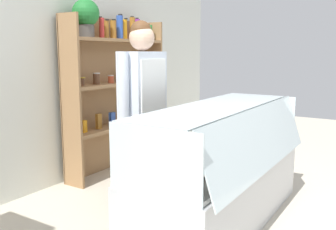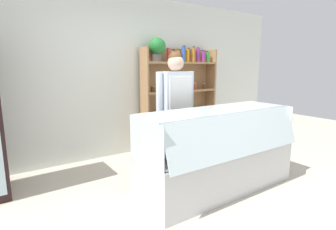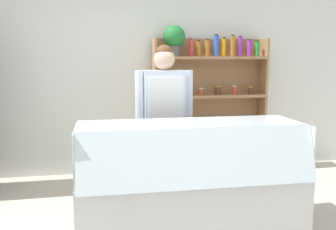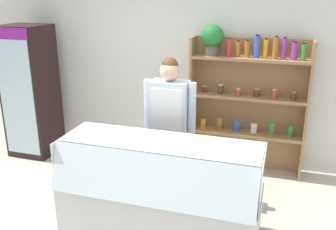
{
  "view_description": "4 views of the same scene",
  "coord_description": "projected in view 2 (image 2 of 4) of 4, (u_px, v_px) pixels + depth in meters",
  "views": [
    {
      "loc": [
        -2.66,
        -1.14,
        1.45
      ],
      "look_at": [
        -0.04,
        0.52,
        0.92
      ],
      "focal_mm": 40.0,
      "sensor_mm": 36.0,
      "label": 1
    },
    {
      "loc": [
        -2.08,
        -2.12,
        1.52
      ],
      "look_at": [
        -0.14,
        0.76,
        0.88
      ],
      "focal_mm": 28.0,
      "sensor_mm": 36.0,
      "label": 2
    },
    {
      "loc": [
        -0.62,
        -3.09,
        1.58
      ],
      "look_at": [
        0.03,
        0.55,
        1.02
      ],
      "focal_mm": 40.0,
      "sensor_mm": 36.0,
      "label": 3
    },
    {
      "loc": [
        1.26,
        -3.1,
        2.44
      ],
      "look_at": [
        0.14,
        0.49,
        1.17
      ],
      "focal_mm": 40.0,
      "sensor_mm": 36.0,
      "label": 4
    }
  ],
  "objects": [
    {
      "name": "deli_display_case",
      "position": [
        217.0,
        164.0,
        3.28
      ],
      "size": [
        2.04,
        0.79,
        1.01
      ],
      "color": "silver",
      "rests_on": "ground"
    },
    {
      "name": "back_wall",
      "position": [
        133.0,
        76.0,
        4.6
      ],
      "size": [
        6.8,
        0.1,
        2.7
      ],
      "primitive_type": "cube",
      "color": "silver",
      "rests_on": "ground"
    },
    {
      "name": "shop_clerk",
      "position": [
        176.0,
        102.0,
        3.68
      ],
      "size": [
        0.62,
        0.25,
        1.72
      ],
      "color": "#383D51",
      "rests_on": "ground"
    },
    {
      "name": "shelving_unit",
      "position": [
        176.0,
        87.0,
        4.88
      ],
      "size": [
        1.55,
        0.3,
        2.01
      ],
      "color": "#9E754C",
      "rests_on": "ground"
    },
    {
      "name": "ground_plane",
      "position": [
        213.0,
        195.0,
        3.16
      ],
      "size": [
        12.0,
        12.0,
        0.0
      ],
      "primitive_type": "plane",
      "color": "beige"
    }
  ]
}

